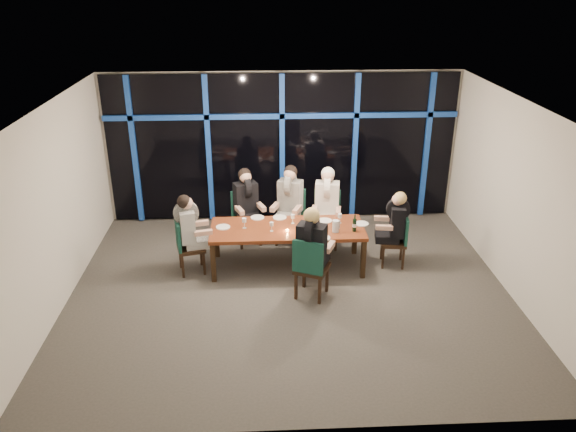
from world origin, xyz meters
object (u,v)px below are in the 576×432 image
(chair_end_right, at_px, (398,238))
(diner_end_left, at_px, (189,222))
(diner_far_right, at_px, (327,196))
(wine_bottle, at_px, (354,225))
(chair_far_mid, at_px, (291,213))
(chair_far_right, at_px, (327,215))
(chair_near_mid, at_px, (310,265))
(diner_end_right, at_px, (395,218))
(diner_far_left, at_px, (246,196))
(diner_near_mid, at_px, (312,239))
(water_pitcher, at_px, (336,226))
(dining_table, at_px, (287,231))
(chair_end_left, at_px, (186,244))
(chair_far_left, at_px, (245,214))
(diner_far_mid, at_px, (290,194))

(chair_end_right, height_order, diner_end_left, diner_end_left)
(diner_far_right, xyz_separation_m, wine_bottle, (0.35, -0.99, -0.13))
(chair_far_mid, distance_m, chair_far_right, 0.67)
(chair_near_mid, bearing_deg, chair_far_right, -80.42)
(chair_far_mid, relative_size, diner_end_right, 1.15)
(wine_bottle, bearing_deg, diner_far_left, 147.51)
(chair_end_right, bearing_deg, chair_near_mid, -49.80)
(diner_near_mid, relative_size, water_pitcher, 4.94)
(diner_far_right, distance_m, water_pitcher, 1.01)
(diner_near_mid, xyz_separation_m, water_pitcher, (0.46, 0.75, -0.14))
(dining_table, height_order, chair_end_left, chair_end_left)
(diner_end_left, xyz_separation_m, diner_end_right, (3.48, 0.08, -0.03))
(diner_far_left, height_order, diner_near_mid, diner_near_mid)
(diner_far_right, bearing_deg, diner_end_right, -26.72)
(chair_near_mid, distance_m, diner_far_right, 1.93)
(chair_far_right, xyz_separation_m, wine_bottle, (0.33, -1.08, 0.28))
(chair_end_right, height_order, diner_far_left, diner_far_left)
(dining_table, xyz_separation_m, water_pitcher, (0.79, -0.21, 0.17))
(diner_far_left, height_order, wine_bottle, diner_far_left)
(chair_far_right, relative_size, chair_end_right, 1.12)
(dining_table, height_order, chair_far_mid, chair_far_mid)
(chair_far_mid, height_order, water_pitcher, chair_far_mid)
(diner_end_left, xyz_separation_m, diner_near_mid, (1.97, -0.88, 0.08))
(chair_far_mid, height_order, diner_far_left, diner_far_left)
(chair_far_right, height_order, diner_near_mid, diner_near_mid)
(water_pitcher, bearing_deg, diner_end_right, 17.37)
(dining_table, relative_size, chair_end_left, 2.71)
(chair_end_right, distance_m, diner_far_left, 2.83)
(dining_table, bearing_deg, diner_end_left, -177.24)
(chair_end_left, bearing_deg, chair_far_left, -54.65)
(chair_end_left, bearing_deg, diner_near_mid, -126.53)
(diner_far_left, relative_size, diner_far_mid, 0.97)
(wine_bottle, bearing_deg, diner_end_right, 15.31)
(chair_far_left, bearing_deg, diner_far_right, -29.88)
(diner_end_left, bearing_deg, wine_bottle, -106.27)
(chair_end_left, height_order, diner_end_right, diner_end_right)
(diner_near_mid, bearing_deg, diner_end_left, -0.63)
(diner_far_left, height_order, diner_end_left, diner_far_left)
(diner_far_right, relative_size, water_pitcher, 4.92)
(chair_end_left, bearing_deg, chair_far_right, -82.34)
(diner_far_mid, bearing_deg, chair_far_left, -165.50)
(water_pitcher, bearing_deg, diner_far_left, 148.36)
(chair_far_left, height_order, wine_bottle, wine_bottle)
(water_pitcher, bearing_deg, diner_far_right, 98.05)
(chair_far_left, relative_size, diner_end_left, 1.07)
(diner_near_mid, bearing_deg, chair_far_left, -38.29)
(diner_far_mid, xyz_separation_m, water_pitcher, (0.71, -1.15, -0.13))
(chair_far_mid, xyz_separation_m, chair_end_left, (-1.84, -1.12, -0.04))
(diner_far_right, xyz_separation_m, diner_near_mid, (-0.43, -1.75, 0.00))
(chair_end_left, relative_size, wine_bottle, 3.22)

